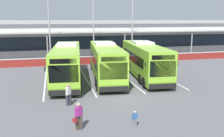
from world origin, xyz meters
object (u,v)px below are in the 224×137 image
lamp_post_west (49,19)px  lamp_post_centre (93,19)px  pedestrian_near_bin (69,94)px  lamp_post_east (132,19)px  coach_bus_leftmost (67,63)px  coach_bus_centre (144,60)px  pedestrian_with_handbag (78,116)px  pedestrian_child (135,118)px  coach_bus_left_centre (106,62)px

lamp_post_west → lamp_post_centre: same height
pedestrian_near_bin → lamp_post_centre: 19.76m
lamp_post_east → coach_bus_leftmost: bearing=-133.1°
lamp_post_west → coach_bus_centre: bearing=-46.8°
coach_bus_centre → pedestrian_near_bin: size_ratio=7.62×
lamp_post_east → pedestrian_with_handbag: bearing=-115.2°
coach_bus_centre → pedestrian_with_handbag: size_ratio=7.62×
pedestrian_with_handbag → lamp_post_centre: size_ratio=0.15×
coach_bus_centre → lamp_post_west: size_ratio=1.12×
coach_bus_centre → pedestrian_with_handbag: 14.36m
pedestrian_with_handbag → pedestrian_near_bin: bearing=93.9°
pedestrian_near_bin → lamp_post_west: size_ratio=0.15×
coach_bus_centre → lamp_post_west: 15.34m
pedestrian_with_handbag → pedestrian_child: bearing=-7.9°
pedestrian_child → lamp_post_centre: (1.45, 22.97, 5.75)m
lamp_post_west → lamp_post_east: same height
coach_bus_leftmost → coach_bus_left_centre: bearing=1.0°
coach_bus_leftmost → coach_bus_centre: bearing=-0.6°
coach_bus_centre → pedestrian_with_handbag: coach_bus_centre is taller
coach_bus_centre → pedestrian_near_bin: bearing=-139.7°
coach_bus_left_centre → pedestrian_child: bearing=-94.2°
coach_bus_left_centre → pedestrian_with_handbag: size_ratio=7.62×
pedestrian_with_handbag → lamp_post_east: bearing=64.8°
pedestrian_with_handbag → lamp_post_east: (10.93, 23.27, 5.43)m
coach_bus_centre → lamp_post_west: lamp_post_west is taller
pedestrian_with_handbag → pedestrian_near_bin: (-0.28, 4.18, 0.02)m
coach_bus_centre → lamp_post_centre: lamp_post_centre is taller
pedestrian_child → lamp_post_east: lamp_post_east is taller
pedestrian_child → lamp_post_west: bearing=102.0°
pedestrian_near_bin → pedestrian_child: bearing=-52.8°
coach_bus_leftmost → pedestrian_with_handbag: bearing=-90.5°
pedestrian_child → lamp_post_west: lamp_post_west is taller
lamp_post_west → pedestrian_with_handbag: bearing=-85.9°
pedestrian_near_bin → coach_bus_centre: bearing=40.3°
coach_bus_left_centre → lamp_post_centre: bearing=87.1°
coach_bus_leftmost → pedestrian_near_bin: (-0.38, -7.48, -0.91)m
lamp_post_centre → lamp_post_east: size_ratio=1.00×
coach_bus_leftmost → lamp_post_east: (10.84, 11.60, 4.50)m
coach_bus_centre → lamp_post_centre: 12.42m
pedestrian_with_handbag → lamp_post_centre: lamp_post_centre is taller
lamp_post_centre → pedestrian_near_bin: bearing=-105.2°
coach_bus_left_centre → pedestrian_child: size_ratio=12.29×
pedestrian_with_handbag → pedestrian_child: size_ratio=1.61×
coach_bus_centre → pedestrian_child: bearing=-113.4°
lamp_post_centre → coach_bus_left_centre: bearing=-92.9°
coach_bus_leftmost → coach_bus_centre: 8.35m
coach_bus_centre → pedestrian_near_bin: (-8.72, -7.39, -0.91)m
pedestrian_child → coach_bus_leftmost: bearing=104.5°
pedestrian_near_bin → lamp_post_east: size_ratio=0.15×
pedestrian_near_bin → lamp_post_west: (-1.32, 18.08, 5.42)m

